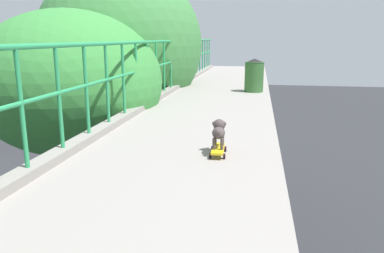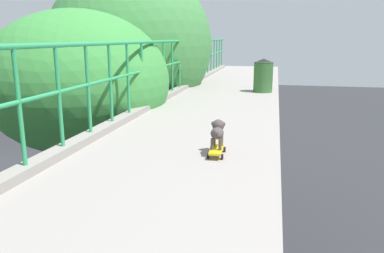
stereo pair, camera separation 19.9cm
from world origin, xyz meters
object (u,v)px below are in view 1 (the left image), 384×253
(toy_skateboard, at_px, (218,149))
(litter_bin, at_px, (254,75))
(city_bus, at_px, (129,109))
(car_red_taxi_fifth, at_px, (88,225))
(car_black_sixth, at_px, (53,181))
(small_dog, at_px, (219,131))

(toy_skateboard, bearing_deg, litter_bin, 86.51)
(city_bus, distance_m, toy_skateboard, 25.27)
(car_red_taxi_fifth, relative_size, city_bus, 0.43)
(car_black_sixth, xyz_separation_m, toy_skateboard, (8.95, -11.31, 5.37))
(toy_skateboard, bearing_deg, city_bus, 111.87)
(car_black_sixth, height_order, small_dog, small_dog)
(car_black_sixth, relative_size, small_dog, 12.58)
(city_bus, bearing_deg, litter_bin, -61.65)
(car_red_taxi_fifth, distance_m, litter_bin, 8.44)
(car_red_taxi_fifth, xyz_separation_m, toy_skateboard, (5.46, -7.55, 5.38))
(car_black_sixth, bearing_deg, litter_bin, -32.82)
(car_red_taxi_fifth, distance_m, car_black_sixth, 5.12)
(city_bus, xyz_separation_m, small_dog, (9.29, -23.09, 4.30))
(toy_skateboard, relative_size, small_dog, 1.21)
(city_bus, height_order, litter_bin, litter_bin)
(car_red_taxi_fifth, bearing_deg, city_bus, 103.80)
(city_bus, xyz_separation_m, litter_bin, (9.61, -17.82, 4.44))
(car_red_taxi_fifth, height_order, small_dog, small_dog)
(car_black_sixth, height_order, city_bus, city_bus)
(car_black_sixth, bearing_deg, city_bus, 91.64)
(toy_skateboard, height_order, small_dog, small_dog)
(car_red_taxi_fifth, xyz_separation_m, small_dog, (5.46, -7.50, 5.59))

